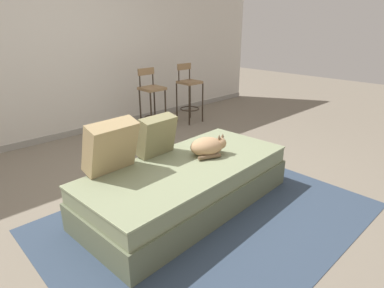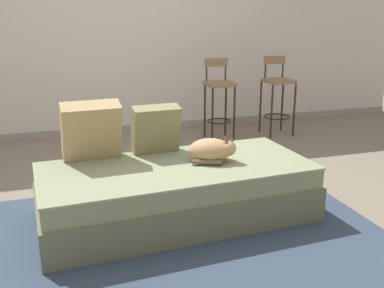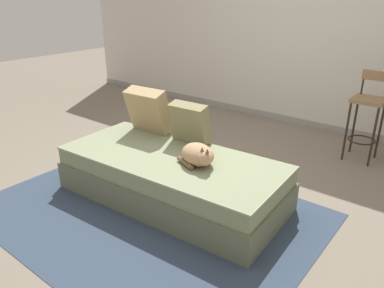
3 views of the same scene
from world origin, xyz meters
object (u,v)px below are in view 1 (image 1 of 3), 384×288
Objects in this scene: bar_stool_by_doorway at (189,90)px; cat at (208,146)px; throw_pillow_corner at (111,146)px; couch at (188,184)px; throw_pillow_middle at (157,136)px; bar_stool_near_window at (152,96)px.

cat is at bearing -128.89° from bar_stool_by_doorway.
couch is at bearing -29.30° from throw_pillow_corner.
bar_stool_near_window is (1.14, 1.60, -0.05)m from throw_pillow_middle.
couch is 5.28× the size of cat.
bar_stool_near_window is at bearing 61.23° from couch.
throw_pillow_middle is 0.40× the size of bar_stool_near_window.
bar_stool_near_window is 1.00× the size of bar_stool_by_doorway.
throw_pillow_corner is 2.31m from bar_stool_near_window.
cat is at bearing -43.34° from throw_pillow_middle.
throw_pillow_corner is 0.47× the size of bar_stool_near_window.
cat is (0.35, -0.33, -0.11)m from throw_pillow_middle.
throw_pillow_corner reaches higher than cat.
bar_stool_by_doorway is at bearing 51.11° from cat.
bar_stool_by_doorway reaches higher than throw_pillow_middle.
bar_stool_by_doorway reaches higher than throw_pillow_corner.
throw_pillow_middle is (0.50, 0.03, -0.03)m from throw_pillow_corner.
throw_pillow_middle is (-0.07, 0.35, 0.40)m from couch.
couch is at bearing -176.74° from cat.
couch is 2.69m from bar_stool_by_doorway.
cat is 0.40× the size of bar_stool_by_doorway.
throw_pillow_middle is at bearing 101.42° from couch.
throw_pillow_middle is 0.49m from cat.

